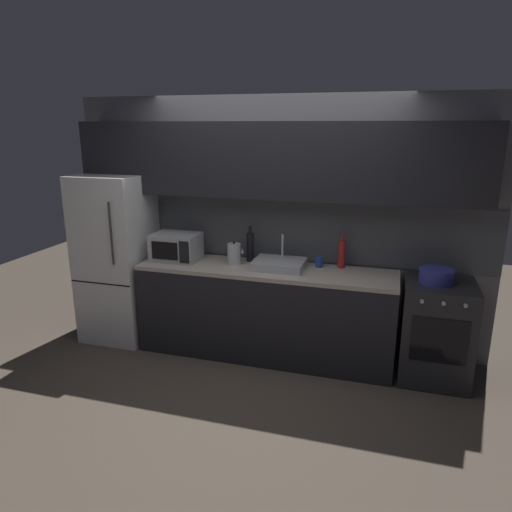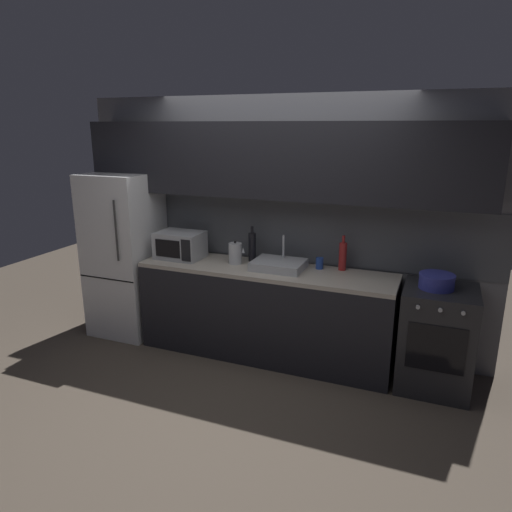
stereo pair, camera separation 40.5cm
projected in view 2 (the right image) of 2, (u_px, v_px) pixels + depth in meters
name	position (u px, v px, depth m)	size (l,w,h in m)	color
ground_plane	(226.00, 401.00, 3.89)	(10.00, 10.00, 0.00)	#4C4238
back_wall	(276.00, 196.00, 4.55)	(4.21, 0.44, 2.50)	slate
counter_run	(265.00, 312.00, 4.58)	(2.47, 0.60, 0.90)	black
refrigerator	(125.00, 254.00, 5.04)	(0.68, 0.69, 1.74)	white
oven_range	(436.00, 338.00, 4.01)	(0.60, 0.62, 0.90)	#232326
microwave	(180.00, 245.00, 4.77)	(0.46, 0.35, 0.27)	#A8AAAF
sink_basin	(279.00, 265.00, 4.43)	(0.48, 0.38, 0.30)	#ADAFB5
kettle	(235.00, 253.00, 4.58)	(0.17, 0.13, 0.23)	#B7BABF
wine_bottle_red	(343.00, 256.00, 4.37)	(0.07, 0.07, 0.33)	#A82323
wine_bottle_dark	(252.00, 247.00, 4.65)	(0.07, 0.07, 0.36)	black
mug_blue	(320.00, 263.00, 4.43)	(0.07, 0.07, 0.11)	#234299
cooking_pot	(437.00, 281.00, 3.89)	(0.29, 0.29, 0.12)	#333899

